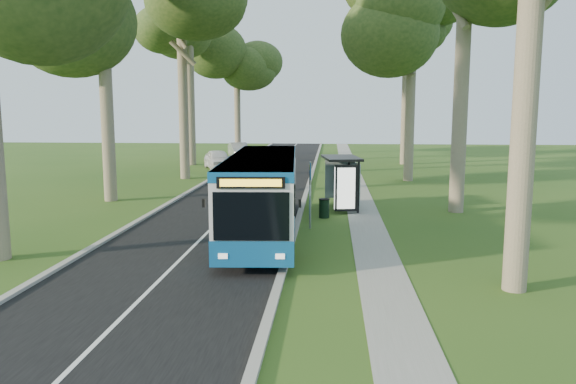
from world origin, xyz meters
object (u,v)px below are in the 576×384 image
object	(u,v)px
car_silver	(239,150)
bus_shelter	(344,173)
car_white	(218,159)
bus_stop_sign	(310,188)
bus	(263,194)
litter_bin	(324,208)

from	to	relation	value
car_silver	bus_shelter	bearing A→B (deg)	-89.58
car_white	car_silver	xyz separation A→B (m)	(-0.07, 10.89, -0.02)
bus_shelter	car_white	distance (m)	21.36
bus_stop_sign	car_silver	world-z (taller)	bus_stop_sign
bus	car_silver	world-z (taller)	bus
bus_stop_sign	litter_bin	world-z (taller)	bus_stop_sign
bus_stop_sign	litter_bin	xyz separation A→B (m)	(0.56, 2.40, -1.28)
bus_stop_sign	car_silver	distance (m)	35.12
bus_shelter	car_white	xyz separation A→B (m)	(-10.04, 18.83, -1.04)
bus_stop_sign	litter_bin	size ratio (longest dim) A/B	3.15
bus_shelter	litter_bin	distance (m)	2.55
litter_bin	car_white	distance (m)	22.66
litter_bin	car_silver	world-z (taller)	car_silver
litter_bin	bus_shelter	bearing A→B (deg)	63.99
bus	litter_bin	bearing A→B (deg)	53.79
bus	car_white	bearing A→B (deg)	101.86
bus_shelter	car_silver	bearing A→B (deg)	100.16
bus	bus_shelter	distance (m)	6.51
litter_bin	car_silver	size ratio (longest dim) A/B	0.19
bus_stop_sign	bus_shelter	bearing A→B (deg)	69.56
bus	car_white	distance (m)	25.36
bus	bus_shelter	world-z (taller)	bus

